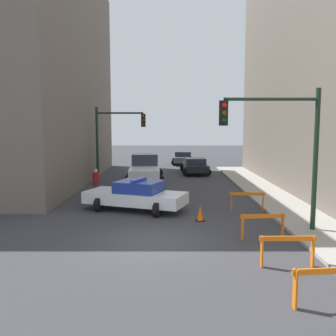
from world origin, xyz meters
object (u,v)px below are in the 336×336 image
Objects in this scene: traffic_light_near at (283,138)px; barrier_mid at (286,246)px; white_truck at (144,169)px; barrier_corner at (246,198)px; police_car at (135,195)px; traffic_cone at (199,213)px; parked_car_near at (194,166)px; pedestrian_crossing at (95,184)px; barrier_back at (261,222)px; barrier_front at (326,280)px; parked_car_mid at (182,158)px; traffic_light_far at (112,134)px.

traffic_light_near is 3.25× the size of barrier_mid.
barrier_corner is (5.31, -9.20, -0.29)m from white_truck.
traffic_light_near is 7.33m from police_car.
white_truck is at bearing 115.04° from traffic_light_near.
police_car is 3.16× the size of barrier_mid.
traffic_cone is at bearing 111.51° from barrier_mid.
traffic_light_near reaches higher than traffic_cone.
white_truck is 8.35× the size of traffic_cone.
traffic_cone is (2.84, -1.93, -0.41)m from police_car.
traffic_light_near is 17.14m from parked_car_near.
traffic_light_near reaches higher than pedestrian_crossing.
traffic_light_near is at bearing 43.17° from barrier_back.
barrier_back is (4.81, -4.48, -0.11)m from police_car.
barrier_back is at bearing -88.67° from parked_car_near.
traffic_light_near is at bearing 82.60° from barrier_front.
police_car is at bearing 117.93° from barrier_front.
white_truck is 12.02m from parked_car_mid.
barrier_back is (1.80, -25.04, -0.06)m from parked_car_mid.
parked_car_near is at bearing 45.01° from white_truck.
parked_car_near is at bearing 93.27° from barrier_mid.
pedestrian_crossing is 2.53× the size of traffic_cone.
traffic_light_near is at bearing 75.79° from barrier_mid.
traffic_light_far reaches higher than parked_car_near.
barrier_corner is 2.89m from traffic_cone.
parked_car_mid is at bearing 96.43° from traffic_light_near.
pedestrian_crossing is 12.02m from barrier_mid.
traffic_light_near is 3.25× the size of barrier_back.
traffic_light_near is at bearing -30.28° from traffic_cone.
parked_car_mid is at bearing 93.15° from parked_car_near.
barrier_corner is (-0.57, 3.38, -2.91)m from traffic_light_near.
barrier_mid is (-0.12, 2.34, 0.00)m from barrier_front.
police_car is 3.48m from pedestrian_crossing.
barrier_mid is at bearing 92.90° from barrier_front.
parked_car_near is 2.63× the size of pedestrian_crossing.
parked_car_mid is 2.63× the size of pedestrian_crossing.
traffic_light_far reaches higher than parked_car_mid.
barrier_mid is 5.51m from traffic_cone.
barrier_back is (-0.92, -0.86, -2.91)m from traffic_light_near.
barrier_front is at bearing -91.14° from barrier_corner.
parked_car_mid is (3.01, 20.56, -0.05)m from police_car.
pedestrian_crossing is at bearing 142.70° from traffic_light_near.
white_truck is 16.78m from barrier_mid.
police_car is 3.16× the size of barrier_back.
barrier_front is 1.00× the size of barrier_mid.
parked_car_near reaches higher than barrier_back.
white_truck is at bearing -102.78° from parked_car_mid.
white_truck is 3.43× the size of barrier_corner.
traffic_light_near reaches higher than parked_car_mid.
parked_car_near is 2.73× the size of barrier_mid.
traffic_light_near is 0.95× the size of white_truck.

